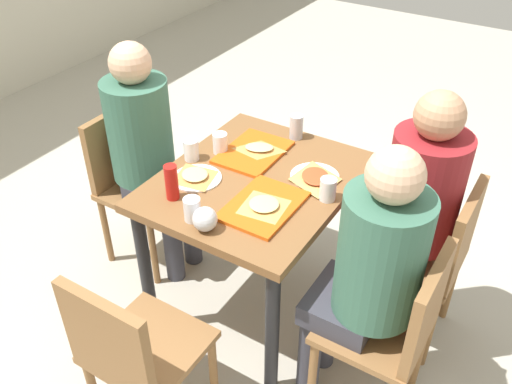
# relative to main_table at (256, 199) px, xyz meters

# --- Properties ---
(ground_plane) EXTENTS (10.00, 10.00, 0.02)m
(ground_plane) POSITION_rel_main_table_xyz_m (0.00, 0.00, -0.67)
(ground_plane) COLOR #B2AD9E
(main_table) EXTENTS (0.96, 0.80, 0.78)m
(main_table) POSITION_rel_main_table_xyz_m (0.00, 0.00, 0.00)
(main_table) COLOR brown
(main_table) RESTS_ON ground_plane
(chair_near_left) EXTENTS (0.40, 0.40, 0.86)m
(chair_near_left) POSITION_rel_main_table_xyz_m (-0.24, -0.78, -0.15)
(chair_near_left) COLOR olive
(chair_near_left) RESTS_ON ground_plane
(chair_near_right) EXTENTS (0.40, 0.40, 0.86)m
(chair_near_right) POSITION_rel_main_table_xyz_m (0.24, -0.78, -0.15)
(chair_near_right) COLOR olive
(chair_near_right) RESTS_ON ground_plane
(chair_far_side) EXTENTS (0.40, 0.40, 0.86)m
(chair_far_side) POSITION_rel_main_table_xyz_m (0.00, 0.78, -0.15)
(chair_far_side) COLOR olive
(chair_far_side) RESTS_ON ground_plane
(chair_left_end) EXTENTS (0.40, 0.40, 0.86)m
(chair_left_end) POSITION_rel_main_table_xyz_m (-0.87, 0.00, -0.15)
(chair_left_end) COLOR olive
(chair_left_end) RESTS_ON ground_plane
(person_in_red) EXTENTS (0.32, 0.42, 1.27)m
(person_in_red) POSITION_rel_main_table_xyz_m (-0.24, -0.64, 0.09)
(person_in_red) COLOR #383842
(person_in_red) RESTS_ON ground_plane
(person_in_brown_jacket) EXTENTS (0.32, 0.42, 1.27)m
(person_in_brown_jacket) POSITION_rel_main_table_xyz_m (0.24, -0.64, 0.09)
(person_in_brown_jacket) COLOR #383842
(person_in_brown_jacket) RESTS_ON ground_plane
(person_far_side) EXTENTS (0.32, 0.42, 1.27)m
(person_far_side) POSITION_rel_main_table_xyz_m (-0.00, 0.64, 0.09)
(person_far_side) COLOR #383842
(person_far_side) RESTS_ON ground_plane
(tray_red_near) EXTENTS (0.36, 0.26, 0.02)m
(tray_red_near) POSITION_rel_main_table_xyz_m (-0.17, -0.14, 0.13)
(tray_red_near) COLOR #D85914
(tray_red_near) RESTS_ON main_table
(tray_red_far) EXTENTS (0.36, 0.27, 0.02)m
(tray_red_far) POSITION_rel_main_table_xyz_m (0.17, 0.12, 0.13)
(tray_red_far) COLOR #D85914
(tray_red_far) RESTS_ON main_table
(paper_plate_center) EXTENTS (0.22, 0.22, 0.01)m
(paper_plate_center) POSITION_rel_main_table_xyz_m (-0.14, 0.22, 0.12)
(paper_plate_center) COLOR white
(paper_plate_center) RESTS_ON main_table
(paper_plate_near_edge) EXTENTS (0.22, 0.22, 0.01)m
(paper_plate_near_edge) POSITION_rel_main_table_xyz_m (0.14, -0.22, 0.12)
(paper_plate_near_edge) COLOR white
(paper_plate_near_edge) RESTS_ON main_table
(pizza_slice_a) EXTENTS (0.25, 0.25, 0.02)m
(pizza_slice_a) POSITION_rel_main_table_xyz_m (-0.18, -0.15, 0.14)
(pizza_slice_a) COLOR tan
(pizza_slice_a) RESTS_ON tray_red_near
(pizza_slice_b) EXTENTS (0.20, 0.23, 0.02)m
(pizza_slice_b) POSITION_rel_main_table_xyz_m (0.19, 0.10, 0.14)
(pizza_slice_b) COLOR #C68C47
(pizza_slice_b) RESTS_ON tray_red_far
(pizza_slice_c) EXTENTS (0.23, 0.24, 0.02)m
(pizza_slice_c) POSITION_rel_main_table_xyz_m (-0.15, 0.23, 0.14)
(pizza_slice_c) COLOR #C68C47
(pizza_slice_c) RESTS_ON paper_plate_center
(pizza_slice_d) EXTENTS (0.27, 0.26, 0.02)m
(pizza_slice_d) POSITION_rel_main_table_xyz_m (0.12, -0.23, 0.14)
(pizza_slice_d) COLOR tan
(pizza_slice_d) RESTS_ON paper_plate_near_edge
(plastic_cup_a) EXTENTS (0.07, 0.07, 0.10)m
(plastic_cup_a) POSITION_rel_main_table_xyz_m (-0.02, 0.34, 0.17)
(plastic_cup_a) COLOR white
(plastic_cup_a) RESTS_ON main_table
(plastic_cup_b) EXTENTS (0.07, 0.07, 0.10)m
(plastic_cup_b) POSITION_rel_main_table_xyz_m (0.02, -0.34, 0.17)
(plastic_cup_b) COLOR white
(plastic_cup_b) RESTS_ON main_table
(plastic_cup_c) EXTENTS (0.07, 0.07, 0.10)m
(plastic_cup_c) POSITION_rel_main_table_xyz_m (-0.39, 0.06, 0.17)
(plastic_cup_c) COLOR white
(plastic_cup_c) RESTS_ON main_table
(plastic_cup_d) EXTENTS (0.07, 0.07, 0.10)m
(plastic_cup_d) POSITION_rel_main_table_xyz_m (0.10, 0.26, 0.17)
(plastic_cup_d) COLOR white
(plastic_cup_d) RESTS_ON main_table
(soda_can) EXTENTS (0.07, 0.07, 0.12)m
(soda_can) POSITION_rel_main_table_xyz_m (0.41, 0.02, 0.18)
(soda_can) COLOR #B7BCC6
(soda_can) RESTS_ON main_table
(condiment_bottle) EXTENTS (0.06, 0.06, 0.16)m
(condiment_bottle) POSITION_rel_main_table_xyz_m (-0.31, 0.22, 0.20)
(condiment_bottle) COLOR red
(condiment_bottle) RESTS_ON main_table
(foil_bundle) EXTENTS (0.10, 0.10, 0.10)m
(foil_bundle) POSITION_rel_main_table_xyz_m (-0.41, -0.02, 0.17)
(foil_bundle) COLOR silver
(foil_bundle) RESTS_ON main_table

